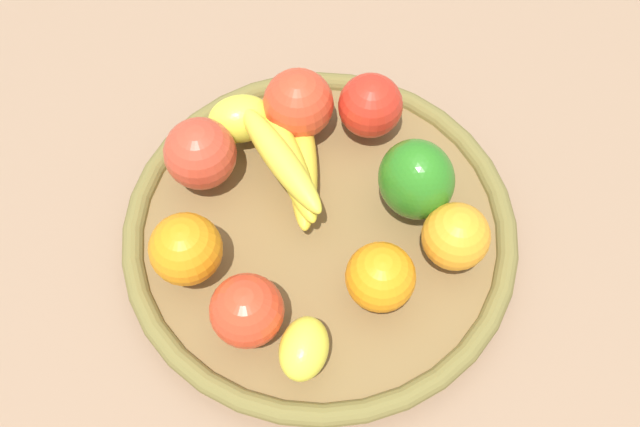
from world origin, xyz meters
name	(u,v)px	position (x,y,z in m)	size (l,w,h in m)	color
ground_plane	(320,239)	(0.00, 0.00, 0.00)	(2.40, 2.40, 0.00)	#8F6E53
basket	(320,231)	(0.00, 0.00, 0.02)	(0.42, 0.42, 0.04)	brown
apple_0	(298,104)	(0.03, 0.13, 0.08)	(0.08, 0.08, 0.08)	red
apple_2	(200,154)	(-0.09, 0.11, 0.08)	(0.08, 0.08, 0.08)	#C63F29
orange_1	(380,277)	(0.02, -0.10, 0.07)	(0.07, 0.07, 0.07)	orange
apple_1	(247,311)	(-0.11, -0.08, 0.08)	(0.07, 0.07, 0.07)	red
apple_3	(370,106)	(0.10, 0.10, 0.08)	(0.07, 0.07, 0.07)	red
banana_bunch	(291,162)	(-0.01, 0.06, 0.07)	(0.10, 0.16, 0.06)	yellow
bell_pepper	(416,180)	(0.10, -0.02, 0.09)	(0.08, 0.08, 0.09)	#2B781C
orange_0	(456,237)	(0.11, -0.09, 0.07)	(0.07, 0.07, 0.07)	orange
lemon_1	(304,349)	(-0.07, -0.13, 0.06)	(0.06, 0.05, 0.05)	yellow
orange_2	(186,249)	(-0.14, 0.01, 0.08)	(0.07, 0.07, 0.07)	orange
lemon_0	(240,119)	(-0.04, 0.14, 0.07)	(0.07, 0.05, 0.05)	yellow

